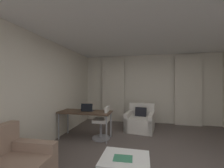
# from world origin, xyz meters

# --- Properties ---
(ground_plane) EXTENTS (12.00, 12.00, 0.00)m
(ground_plane) POSITION_xyz_m (0.00, 0.00, 0.00)
(ground_plane) COLOR #564C47
(wall_window) EXTENTS (5.12, 0.06, 2.60)m
(wall_window) POSITION_xyz_m (0.00, 3.03, 1.30)
(wall_window) COLOR beige
(wall_window) RESTS_ON ground
(wall_left) EXTENTS (0.06, 6.12, 2.60)m
(wall_left) POSITION_xyz_m (-2.53, 0.00, 1.30)
(wall_left) COLOR beige
(wall_left) RESTS_ON ground
(ceiling) EXTENTS (5.12, 6.12, 0.06)m
(ceiling) POSITION_xyz_m (0.00, 0.00, 2.63)
(ceiling) COLOR white
(ceiling) RESTS_ON wall_left
(curtain_left_panel) EXTENTS (0.90, 0.06, 2.50)m
(curtain_left_panel) POSITION_xyz_m (-1.38, 2.90, 1.25)
(curtain_left_panel) COLOR beige
(curtain_left_panel) RESTS_ON ground
(curtain_right_panel) EXTENTS (0.90, 0.06, 2.50)m
(curtain_right_panel) POSITION_xyz_m (1.38, 2.90, 1.25)
(curtain_right_panel) COLOR beige
(curtain_right_panel) RESTS_ON ground
(armchair) EXTENTS (0.97, 1.00, 0.83)m
(armchair) POSITION_xyz_m (-0.29, 2.03, 0.28)
(armchair) COLOR silver
(armchair) RESTS_ON ground
(desk) EXTENTS (1.43, 0.58, 0.74)m
(desk) POSITION_xyz_m (-1.75, 1.00, 0.67)
(desk) COLOR #4C3828
(desk) RESTS_ON ground
(desk_chair) EXTENTS (0.48, 0.48, 0.88)m
(desk_chair) POSITION_xyz_m (-1.28, 1.05, 0.39)
(desk_chair) COLOR gray
(desk_chair) RESTS_ON ground
(laptop) EXTENTS (0.33, 0.26, 0.22)m
(laptop) POSITION_xyz_m (-1.70, 1.04, 0.78)
(laptop) COLOR #2D2D33
(laptop) RESTS_ON desk
(magazine_open) EXTENTS (0.29, 0.22, 0.01)m
(magazine_open) POSITION_xyz_m (-0.48, -0.57, 0.40)
(magazine_open) COLOR #387F5B
(magazine_open) RESTS_ON coffee_table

